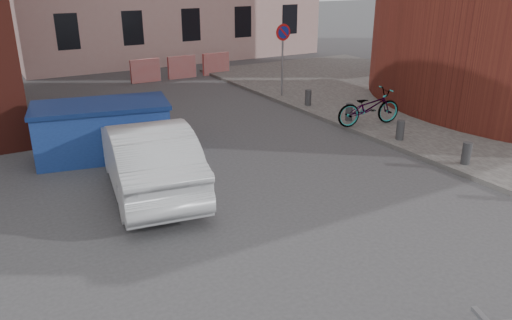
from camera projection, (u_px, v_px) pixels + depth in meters
ground at (289, 256)px, 8.53m from camera, size 120.00×120.00×0.00m
sidewalk at (474, 117)px, 16.44m from camera, size 9.00×24.00×0.12m
no_parking_sign at (283, 45)px, 18.30m from camera, size 0.60×0.09×2.65m
bollards at (400, 130)px, 13.96m from camera, size 0.22×9.02×0.55m
barriers at (182, 67)px, 22.45m from camera, size 4.70×0.18×1.00m
dumpster at (103, 130)px, 12.91m from camera, size 3.66×2.38×1.42m
silver_car at (148, 156)px, 10.90m from camera, size 2.34×4.93×1.56m
bicycle at (369, 107)px, 15.20m from camera, size 2.20×1.08×1.10m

